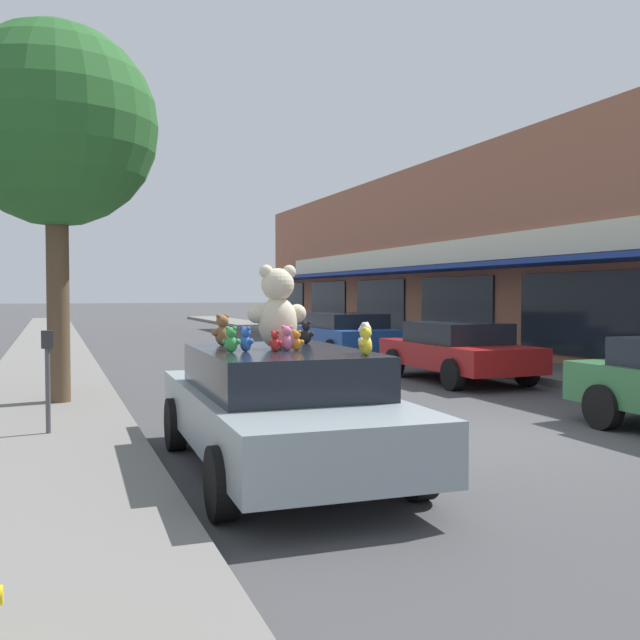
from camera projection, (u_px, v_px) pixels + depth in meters
name	position (u px, v px, depth m)	size (l,w,h in m)	color
ground_plane	(479.00, 438.00, 9.30)	(260.00, 260.00, 0.00)	#424244
sidewalk_near	(42.00, 467.00, 7.42)	(2.30, 90.00, 0.17)	slate
storefront_row	(636.00, 257.00, 24.40)	(15.87, 37.92, 6.25)	#9E6047
plush_art_car	(280.00, 405.00, 7.56)	(2.11, 4.61, 1.30)	#8C999E
teddy_bear_giant	(278.00, 308.00, 7.63)	(0.66, 0.41, 0.90)	beige
teddy_bear_black	(306.00, 333.00, 8.39)	(0.18, 0.19, 0.27)	black
teddy_bear_orange	(297.00, 341.00, 7.38)	(0.16, 0.12, 0.21)	orange
teddy_bear_yellow	(366.00, 342.00, 6.78)	(0.20, 0.18, 0.28)	yellow
teddy_bear_brown	(222.00, 330.00, 8.10)	(0.27, 0.20, 0.36)	olive
teddy_bear_white	(365.00, 338.00, 7.05)	(0.21, 0.21, 0.31)	white
teddy_bear_pink	(287.00, 338.00, 7.36)	(0.20, 0.13, 0.27)	pink
teddy_bear_green	(231.00, 340.00, 7.13)	(0.20, 0.16, 0.27)	green
teddy_bear_red	(275.00, 341.00, 7.26)	(0.14, 0.15, 0.22)	red
teddy_bear_blue	(246.00, 339.00, 7.25)	(0.16, 0.19, 0.26)	blue
parked_car_far_center	(457.00, 350.00, 15.28)	(1.93, 4.04, 1.27)	maroon
parked_car_far_right	(346.00, 333.00, 21.06)	(2.13, 4.17, 1.30)	#1E4793
street_tree	(56.00, 127.00, 11.18)	(3.18, 3.18, 5.96)	brown
parking_meter	(48.00, 368.00, 8.76)	(0.14, 0.10, 1.27)	#4C4C51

